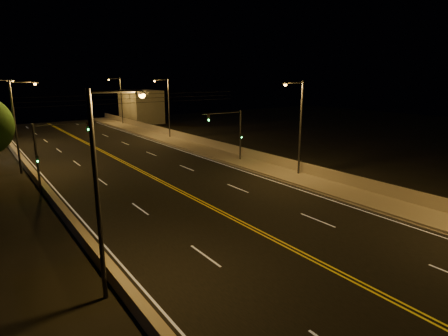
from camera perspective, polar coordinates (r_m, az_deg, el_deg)
ground at (r=18.04m, az=30.88°, el=-20.28°), size 160.00×160.00×0.00m
road at (r=30.64m, az=-5.23°, el=-4.30°), size 18.00×120.00×0.02m
sidewalk at (r=36.91m, az=9.45°, el=-1.04°), size 3.60×120.00×0.30m
curb at (r=35.68m, az=7.30°, el=-1.61°), size 0.14×120.00×0.15m
parapet_wall at (r=37.90m, az=11.28°, el=0.28°), size 0.30×120.00×1.00m
jersey_barrier at (r=27.38m, az=-22.83°, el=-6.82°), size 0.45×120.00×0.75m
distant_building_right at (r=80.57m, az=-12.55°, el=9.14°), size 6.00×10.00×6.59m
parapet_rail at (r=37.78m, az=11.32°, el=1.07°), size 0.06×120.00×0.06m
lane_markings at (r=30.57m, az=-5.16°, el=-4.32°), size 17.32×116.00×0.00m
streetlight_1 at (r=36.01m, az=11.32°, el=6.78°), size 2.55×0.28×9.09m
streetlight_2 at (r=58.24m, az=-8.66°, el=9.53°), size 2.55×0.28×9.09m
streetlight_3 at (r=77.01m, az=-15.57°, el=10.22°), size 2.55×0.28×9.09m
streetlight_4 at (r=16.27m, az=-17.97°, el=-2.15°), size 2.55×0.28×9.09m
streetlight_5 at (r=41.85m, az=-28.93°, el=6.29°), size 2.55×0.28×9.09m
streetlight_6 at (r=59.04m, az=-30.92°, el=7.79°), size 2.55×0.28×9.09m
traffic_signal_right at (r=41.38m, az=1.39°, el=5.81°), size 5.11×0.31×5.85m
traffic_signal_left at (r=33.95m, az=-25.04°, el=2.70°), size 5.11×0.31×5.85m
overhead_wires at (r=37.73m, az=-12.82°, el=10.30°), size 22.00×0.03×0.83m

